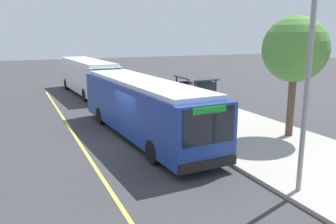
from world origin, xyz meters
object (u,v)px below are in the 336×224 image
(route_sign_post, at_px, (191,96))
(transit_bus_main, at_px, (143,106))
(waiting_bench, at_px, (197,109))
(transit_bus_second, at_px, (88,75))

(route_sign_post, bearing_deg, transit_bus_main, -92.09)
(transit_bus_main, relative_size, waiting_bench, 7.57)
(waiting_bench, bearing_deg, transit_bus_second, -160.68)
(transit_bus_main, distance_m, transit_bus_second, 14.49)
(transit_bus_main, xyz_separation_m, transit_bus_second, (-14.49, 0.11, -0.00))
(transit_bus_second, distance_m, waiting_bench, 12.95)
(transit_bus_main, bearing_deg, transit_bus_second, 179.56)
(transit_bus_main, height_order, waiting_bench, transit_bus_main)
(transit_bus_second, height_order, waiting_bench, transit_bus_second)
(waiting_bench, bearing_deg, transit_bus_main, -62.35)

